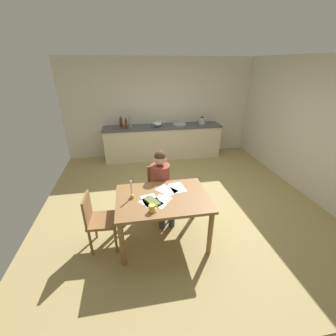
% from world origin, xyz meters
% --- Properties ---
extents(ground_plane, '(5.20, 5.20, 0.04)m').
position_xyz_m(ground_plane, '(0.00, 0.00, -0.02)').
color(ground_plane, tan).
extents(wall_back, '(5.20, 0.12, 2.60)m').
position_xyz_m(wall_back, '(0.00, 2.60, 1.30)').
color(wall_back, beige).
rests_on(wall_back, ground).
extents(wall_right, '(0.12, 5.20, 2.60)m').
position_xyz_m(wall_right, '(2.60, 0.00, 1.30)').
color(wall_right, beige).
rests_on(wall_right, ground).
extents(kitchen_counter, '(3.18, 0.64, 0.90)m').
position_xyz_m(kitchen_counter, '(0.00, 2.24, 0.45)').
color(kitchen_counter, beige).
rests_on(kitchen_counter, ground).
extents(dining_table, '(1.30, 0.92, 0.74)m').
position_xyz_m(dining_table, '(-0.50, -0.98, 0.64)').
color(dining_table, olive).
rests_on(dining_table, ground).
extents(chair_at_table, '(0.44, 0.44, 0.85)m').
position_xyz_m(chair_at_table, '(-0.45, -0.28, 0.47)').
color(chair_at_table, olive).
rests_on(chair_at_table, ground).
extents(person_seated, '(0.37, 0.61, 1.19)m').
position_xyz_m(person_seated, '(-0.43, -0.43, 0.68)').
color(person_seated, brown).
rests_on(person_seated, ground).
extents(chair_side_empty, '(0.42, 0.42, 0.86)m').
position_xyz_m(chair_side_empty, '(-1.41, -0.97, 0.48)').
color(chair_side_empty, olive).
rests_on(chair_side_empty, ground).
extents(coffee_mug, '(0.12, 0.08, 0.09)m').
position_xyz_m(coffee_mug, '(-0.68, -1.28, 0.79)').
color(coffee_mug, '#F2CC4C').
rests_on(coffee_mug, dining_table).
extents(candlestick, '(0.06, 0.06, 0.27)m').
position_xyz_m(candlestick, '(-0.92, -0.93, 0.82)').
color(candlestick, gold).
rests_on(candlestick, dining_table).
extents(book_magazine, '(0.22, 0.27, 0.03)m').
position_xyz_m(book_magazine, '(-0.66, -1.09, 0.76)').
color(book_magazine, olive).
rests_on(book_magazine, dining_table).
extents(paper_letter, '(0.35, 0.36, 0.00)m').
position_xyz_m(paper_letter, '(-0.67, -1.09, 0.75)').
color(paper_letter, white).
rests_on(paper_letter, dining_table).
extents(paper_bill, '(0.27, 0.34, 0.00)m').
position_xyz_m(paper_bill, '(-0.68, -1.03, 0.75)').
color(paper_bill, white).
rests_on(paper_bill, dining_table).
extents(paper_envelope, '(0.25, 0.33, 0.00)m').
position_xyz_m(paper_envelope, '(-0.24, -0.76, 0.75)').
color(paper_envelope, white).
rests_on(paper_envelope, dining_table).
extents(paper_receipt, '(0.35, 0.36, 0.00)m').
position_xyz_m(paper_receipt, '(-0.41, -0.81, 0.75)').
color(paper_receipt, white).
rests_on(paper_receipt, dining_table).
extents(paper_notice, '(0.35, 0.36, 0.00)m').
position_xyz_m(paper_notice, '(-0.54, -1.08, 0.75)').
color(paper_notice, white).
rests_on(paper_notice, dining_table).
extents(sink_unit, '(0.36, 0.36, 0.24)m').
position_xyz_m(sink_unit, '(0.47, 2.24, 0.92)').
color(sink_unit, '#B2B7BC').
rests_on(sink_unit, kitchen_counter).
extents(bottle_oil, '(0.07, 0.07, 0.28)m').
position_xyz_m(bottle_oil, '(-1.10, 2.32, 1.02)').
color(bottle_oil, '#593319').
rests_on(bottle_oil, kitchen_counter).
extents(bottle_vinegar, '(0.06, 0.06, 0.27)m').
position_xyz_m(bottle_vinegar, '(-0.97, 2.15, 1.02)').
color(bottle_vinegar, '#593319').
rests_on(bottle_vinegar, kitchen_counter).
extents(bottle_wine_red, '(0.07, 0.07, 0.32)m').
position_xyz_m(bottle_wine_red, '(-0.86, 2.22, 1.03)').
color(bottle_wine_red, '#8C999E').
rests_on(bottle_wine_red, kitchen_counter).
extents(mixing_bowl, '(0.26, 0.26, 0.12)m').
position_xyz_m(mixing_bowl, '(-0.16, 2.25, 0.96)').
color(mixing_bowl, white).
rests_on(mixing_bowl, kitchen_counter).
extents(stovetop_kettle, '(0.18, 0.18, 0.22)m').
position_xyz_m(stovetop_kettle, '(1.10, 2.24, 1.00)').
color(stovetop_kettle, '#B7BABF').
rests_on(stovetop_kettle, kitchen_counter).
extents(wine_glass_near_sink, '(0.07, 0.07, 0.15)m').
position_xyz_m(wine_glass_near_sink, '(0.06, 2.39, 1.01)').
color(wine_glass_near_sink, silver).
rests_on(wine_glass_near_sink, kitchen_counter).
extents(wine_glass_by_kettle, '(0.07, 0.07, 0.15)m').
position_xyz_m(wine_glass_by_kettle, '(-0.03, 2.39, 1.01)').
color(wine_glass_by_kettle, silver).
rests_on(wine_glass_by_kettle, kitchen_counter).
extents(wine_glass_back_left, '(0.07, 0.07, 0.15)m').
position_xyz_m(wine_glass_back_left, '(-0.14, 2.39, 1.01)').
color(wine_glass_back_left, silver).
rests_on(wine_glass_back_left, kitchen_counter).
extents(teacup_on_counter, '(0.12, 0.08, 0.10)m').
position_xyz_m(teacup_on_counter, '(-0.27, 2.09, 0.95)').
color(teacup_on_counter, '#33598C').
rests_on(teacup_on_counter, kitchen_counter).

